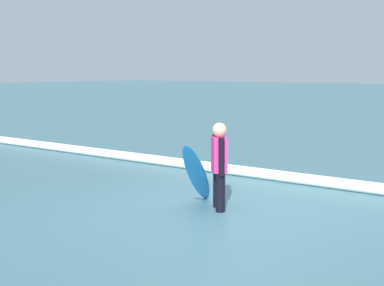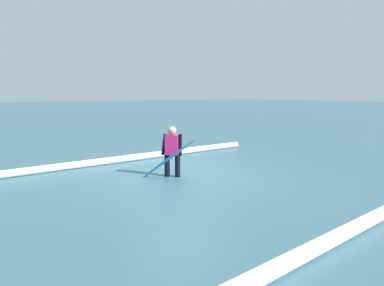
% 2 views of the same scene
% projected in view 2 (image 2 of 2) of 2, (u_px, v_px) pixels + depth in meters
% --- Properties ---
extents(ground_plane, '(169.28, 169.28, 0.00)m').
position_uv_depth(ground_plane, '(180.00, 174.00, 8.60)').
color(ground_plane, '#3A616C').
extents(surfer, '(0.39, 0.47, 1.31)m').
position_uv_depth(surfer, '(172.00, 149.00, 8.29)').
color(surfer, black).
rests_on(surfer, ground_plane).
extents(surfboard, '(0.93, 1.49, 1.12)m').
position_uv_depth(surfboard, '(169.00, 159.00, 7.99)').
color(surfboard, '#268CE5').
rests_on(surfboard, ground_plane).
extents(wave_crest_foreground, '(14.60, 0.55, 0.21)m').
position_uv_depth(wave_crest_foreground, '(42.00, 169.00, 8.74)').
color(wave_crest_foreground, white).
rests_on(wave_crest_foreground, ground_plane).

